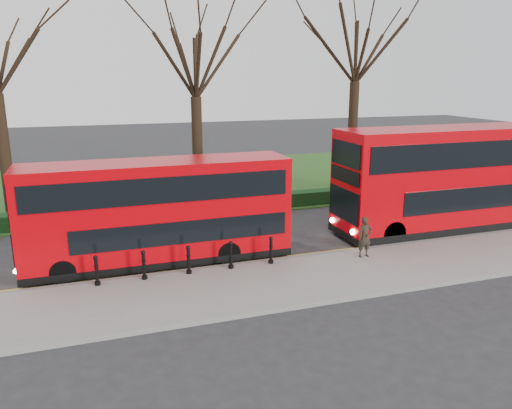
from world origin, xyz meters
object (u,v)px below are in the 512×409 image
object	(u,v)px
bollard_row	(189,260)
pedestrian	(365,237)
bus_rear	(459,179)
bus_lead	(159,213)

from	to	relation	value
bollard_row	pedestrian	world-z (taller)	pedestrian
pedestrian	bus_rear	bearing A→B (deg)	18.27
pedestrian	bus_lead	bearing A→B (deg)	161.04
bollard_row	bus_rear	world-z (taller)	bus_rear
bus_rear	bollard_row	bearing A→B (deg)	-172.11
bollard_row	bus_lead	bearing A→B (deg)	112.23
bollard_row	bus_lead	xyz separation A→B (m)	(-0.74, 1.81, 1.36)
bus_rear	pedestrian	xyz separation A→B (m)	(-6.31, -2.34, -1.46)
bus_lead	pedestrian	bearing A→B (deg)	-16.91
bollard_row	bus_rear	distance (m)	13.44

